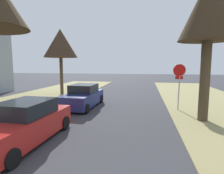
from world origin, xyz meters
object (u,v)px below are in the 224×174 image
at_px(stop_sign_far, 179,77).
at_px(street_tree_left_mid_b, 60,44).
at_px(parked_sedan_red, 24,124).
at_px(parked_sedan_navy, 83,97).
at_px(street_tree_right_mid_a, 209,10).

distance_m(stop_sign_far, street_tree_left_mid_b, 11.58).
bearing_deg(parked_sedan_red, stop_sign_far, 43.23).
height_order(stop_sign_far, parked_sedan_navy, stop_sign_far).
xyz_separation_m(stop_sign_far, parked_sedan_navy, (-6.44, -0.08, -1.47)).
bearing_deg(stop_sign_far, parked_sedan_navy, -179.31).
bearing_deg(street_tree_left_mid_b, street_tree_right_mid_a, -30.99).
distance_m(stop_sign_far, street_tree_right_mid_a, 4.16).
relative_size(stop_sign_far, parked_sedan_red, 0.67).
xyz_separation_m(stop_sign_far, parked_sedan_red, (-6.62, -6.23, -1.47)).
bearing_deg(street_tree_right_mid_a, stop_sign_far, 112.22).
relative_size(parked_sedan_red, parked_sedan_navy, 1.00).
xyz_separation_m(street_tree_left_mid_b, parked_sedan_red, (3.65, -10.76, -4.27)).
xyz_separation_m(parked_sedan_red, parked_sedan_navy, (0.19, 6.15, 0.00)).
relative_size(stop_sign_far, parked_sedan_navy, 0.67).
bearing_deg(parked_sedan_red, parked_sedan_navy, 88.26).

